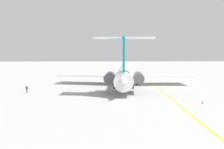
{
  "coord_description": "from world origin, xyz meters",
  "views": [
    {
      "loc": [
        -62.16,
        14.56,
        10.26
      ],
      "look_at": [
        3.35,
        13.09,
        3.15
      ],
      "focal_mm": 34.54,
      "sensor_mm": 36.0,
      "label": 1
    }
  ],
  "objects_px": {
    "safety_cone_wingtip": "(85,74)",
    "main_jetliner": "(125,73)",
    "safety_cone_nose": "(174,76)",
    "ground_crew_near_nose": "(170,74)",
    "ground_crew_near_tail": "(27,88)",
    "safety_cone_tail": "(203,102)"
  },
  "relations": [
    {
      "from": "safety_cone_wingtip",
      "to": "main_jetliner",
      "type": "bearing_deg",
      "value": -152.15
    },
    {
      "from": "main_jetliner",
      "to": "safety_cone_nose",
      "type": "distance_m",
      "value": 31.59
    },
    {
      "from": "main_jetliner",
      "to": "safety_cone_wingtip",
      "type": "height_order",
      "value": "main_jetliner"
    },
    {
      "from": "main_jetliner",
      "to": "ground_crew_near_nose",
      "type": "relative_size",
      "value": 26.24
    },
    {
      "from": "main_jetliner",
      "to": "safety_cone_wingtip",
      "type": "bearing_deg",
      "value": 33.52
    },
    {
      "from": "safety_cone_nose",
      "to": "safety_cone_wingtip",
      "type": "distance_m",
      "value": 37.18
    },
    {
      "from": "ground_crew_near_tail",
      "to": "main_jetliner",
      "type": "bearing_deg",
      "value": 69.57
    },
    {
      "from": "ground_crew_near_nose",
      "to": "safety_cone_nose",
      "type": "distance_m",
      "value": 2.98
    },
    {
      "from": "ground_crew_near_nose",
      "to": "safety_cone_nose",
      "type": "relative_size",
      "value": 3.19
    },
    {
      "from": "safety_cone_wingtip",
      "to": "ground_crew_near_nose",
      "type": "bearing_deg",
      "value": -102.38
    },
    {
      "from": "main_jetliner",
      "to": "safety_cone_nose",
      "type": "xyz_separation_m",
      "value": [
        22.57,
        -21.84,
        -3.38
      ]
    },
    {
      "from": "ground_crew_near_nose",
      "to": "main_jetliner",
      "type": "bearing_deg",
      "value": -27.51
    },
    {
      "from": "safety_cone_tail",
      "to": "safety_cone_wingtip",
      "type": "bearing_deg",
      "value": 28.98
    },
    {
      "from": "ground_crew_near_tail",
      "to": "safety_cone_nose",
      "type": "bearing_deg",
      "value": 80.93
    },
    {
      "from": "main_jetliner",
      "to": "safety_cone_nose",
      "type": "relative_size",
      "value": 83.79
    },
    {
      "from": "safety_cone_wingtip",
      "to": "safety_cone_tail",
      "type": "bearing_deg",
      "value": -151.02
    },
    {
      "from": "main_jetliner",
      "to": "ground_crew_near_tail",
      "type": "distance_m",
      "value": 27.79
    },
    {
      "from": "safety_cone_nose",
      "to": "safety_cone_tail",
      "type": "bearing_deg",
      "value": 169.63
    },
    {
      "from": "ground_crew_near_tail",
      "to": "safety_cone_wingtip",
      "type": "distance_m",
      "value": 41.04
    },
    {
      "from": "main_jetliner",
      "to": "safety_cone_nose",
      "type": "height_order",
      "value": "main_jetliner"
    },
    {
      "from": "ground_crew_near_tail",
      "to": "safety_cone_tail",
      "type": "relative_size",
      "value": 3.29
    },
    {
      "from": "main_jetliner",
      "to": "safety_cone_tail",
      "type": "relative_size",
      "value": 83.79
    }
  ]
}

